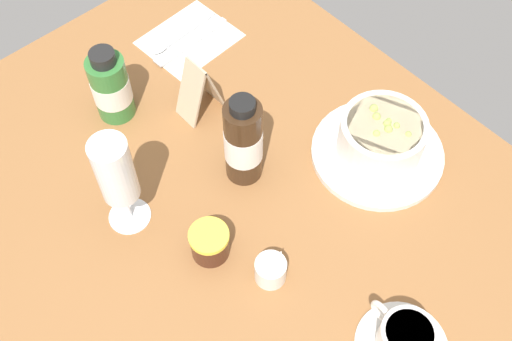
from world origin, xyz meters
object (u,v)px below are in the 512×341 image
cutlery_setting (187,39)px  menu_card (199,88)px  coffee_cup (404,340)px  sauce_bottle_brown (243,142)px  porridge_bowl (381,141)px  sauce_bottle_green (111,87)px  wine_glass (116,174)px  jam_jar (210,243)px  creamer_jug (271,270)px

cutlery_setting → menu_card: menu_card is taller
cutlery_setting → coffee_cup: bearing=167.3°
cutlery_setting → sauce_bottle_brown: sauce_bottle_brown is taller
porridge_bowl → cutlery_setting: size_ratio=1.26×
coffee_cup → sauce_bottle_green: bearing=4.7°
wine_glass → jam_jar: bearing=-157.1°
porridge_bowl → jam_jar: (4.85, 31.66, -1.34)cm
porridge_bowl → sauce_bottle_brown: size_ratio=1.24×
jam_jar → creamer_jug: bearing=-155.9°
porridge_bowl → menu_card: menu_card is taller
cutlery_setting → creamer_jug: 50.20cm
sauce_bottle_green → menu_card: size_ratio=1.27×
jam_jar → sauce_bottle_brown: bearing=-60.6°
porridge_bowl → coffee_cup: porridge_bowl is taller
wine_glass → sauce_bottle_green: wine_glass is taller
coffee_cup → sauce_bottle_green: sauce_bottle_green is taller
jam_jar → sauce_bottle_brown: 16.20cm
cutlery_setting → sauce_bottle_green: 21.18cm
sauce_bottle_green → porridge_bowl: bearing=-144.0°
cutlery_setting → sauce_bottle_brown: 32.33cm
sauce_bottle_green → creamer_jug: bearing=178.3°
cutlery_setting → menu_card: (-14.51, 8.55, 5.31)cm
porridge_bowl → sauce_bottle_brown: (12.36, 18.34, 4.02)cm
coffee_cup → wine_glass: size_ratio=0.69×
jam_jar → wine_glass: bearing=22.9°
coffee_cup → creamer_jug: (19.75, 6.13, -0.65)cm
coffee_cup → sauce_bottle_brown: bearing=-5.0°
creamer_jug → sauce_bottle_brown: sauce_bottle_brown is taller
sauce_bottle_green → sauce_bottle_brown: sauce_bottle_brown is taller
cutlery_setting → jam_jar: bearing=145.9°
porridge_bowl → sauce_bottle_green: 45.03cm
jam_jar → menu_card: menu_card is taller
wine_glass → menu_card: 24.47cm
wine_glass → creamer_jug: bearing=-156.6°
porridge_bowl → menu_card: 31.14cm
jam_jar → cutlery_setting: bearing=-34.1°
sauce_bottle_green → menu_card: 14.49cm
wine_glass → jam_jar: 16.92cm
coffee_cup → jam_jar: (28.71, 10.14, -0.02)cm
porridge_bowl → creamer_jug: bearing=98.4°
creamer_jug → menu_card: menu_card is taller
menu_card → creamer_jug: bearing=158.5°
porridge_bowl → sauce_bottle_brown: sauce_bottle_brown is taller
cutlery_setting → coffee_cup: 67.07cm
sauce_bottle_brown → porridge_bowl: bearing=-124.0°
porridge_bowl → sauce_bottle_green: sauce_bottle_green is taller
porridge_bowl → coffee_cup: bearing=137.9°
coffee_cup → menu_card: (50.89, -6.13, 2.82)cm
cutlery_setting → menu_card: size_ratio=1.53×
creamer_jug → sauce_bottle_green: 40.73cm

